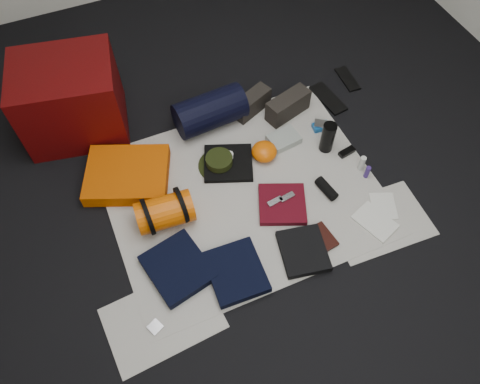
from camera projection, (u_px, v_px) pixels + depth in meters
name	position (u px, v px, depth m)	size (l,w,h in m)	color
floor	(244.00, 194.00, 2.87)	(4.50, 4.50, 0.02)	black
newspaper_mat	(244.00, 193.00, 2.86)	(1.60, 1.30, 0.01)	silver
newspaper_sheet_front_left	(163.00, 318.00, 2.43)	(0.58, 0.40, 0.00)	silver
newspaper_sheet_front_right	(378.00, 221.00, 2.75)	(0.58, 0.40, 0.00)	silver
red_cabinet	(71.00, 99.00, 2.94)	(0.61, 0.51, 0.51)	#4F0506
sleeping_pad	(127.00, 175.00, 2.88)	(0.50, 0.41, 0.09)	#CD4F02
stuff_sack	(165.00, 212.00, 2.67)	(0.19, 0.19, 0.32)	#D75503
sack_strap_left	(148.00, 217.00, 2.64)	(0.22, 0.22, 0.03)	black
sack_strap_right	(181.00, 205.00, 2.68)	(0.22, 0.22, 0.03)	black
navy_duffel	(210.00, 111.00, 3.06)	(0.24, 0.24, 0.46)	black
boonie_brim	(219.00, 165.00, 2.97)	(0.27, 0.27, 0.01)	black
boonie_crown	(219.00, 161.00, 2.93)	(0.17, 0.17, 0.07)	black
hiking_boot_left	(252.00, 103.00, 3.17)	(0.28, 0.11, 0.14)	black
hiking_boot_right	(288.00, 106.00, 3.15)	(0.31, 0.12, 0.16)	black
flip_flop_left	(328.00, 98.00, 3.29)	(0.11, 0.31, 0.02)	black
flip_flop_right	(348.00, 79.00, 3.40)	(0.09, 0.25, 0.01)	black
trousers_navy_a	(178.00, 268.00, 2.56)	(0.31, 0.35, 0.05)	black
trousers_navy_b	(236.00, 272.00, 2.54)	(0.29, 0.33, 0.05)	black
trousers_charcoal	(303.00, 251.00, 2.62)	(0.25, 0.28, 0.04)	black
black_tshirt	(228.00, 163.00, 2.96)	(0.30, 0.28, 0.03)	black
red_shirt	(282.00, 204.00, 2.79)	(0.28, 0.28, 0.04)	#4F0813
orange_stuff_sack	(264.00, 151.00, 2.97)	(0.16, 0.16, 0.11)	#D75503
first_aid_pouch	(284.00, 139.00, 3.06)	(0.19, 0.15, 0.05)	gray
water_bottle	(328.00, 137.00, 2.96)	(0.09, 0.09, 0.22)	black
speaker	(326.00, 189.00, 2.84)	(0.06, 0.06, 0.16)	black
compact_camera	(323.00, 126.00, 3.12)	(0.11, 0.07, 0.05)	#9E9EA2
cyan_case	(321.00, 126.00, 3.13)	(0.11, 0.07, 0.03)	#0F4F96
toiletry_purple	(367.00, 172.00, 2.89)	(0.03, 0.03, 0.09)	navy
toiletry_clear	(362.00, 163.00, 2.91)	(0.04, 0.04, 0.11)	silver
paperback_book	(322.00, 237.00, 2.68)	(0.11, 0.17, 0.02)	black
map_booklet	(375.00, 222.00, 2.74)	(0.16, 0.24, 0.01)	silver
map_printout	(383.00, 206.00, 2.80)	(0.14, 0.19, 0.01)	silver
sunglasses	(347.00, 152.00, 3.01)	(0.11, 0.04, 0.03)	black
key_cluster	(155.00, 327.00, 2.40)	(0.07, 0.07, 0.01)	#9E9EA2
tape_roll	(229.00, 155.00, 2.95)	(0.05, 0.05, 0.04)	silver
energy_bar_a	(275.00, 202.00, 2.77)	(0.10, 0.04, 0.01)	#9E9EA2
energy_bar_b	(287.00, 197.00, 2.79)	(0.10, 0.04, 0.01)	#9E9EA2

